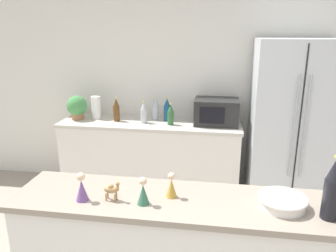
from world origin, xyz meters
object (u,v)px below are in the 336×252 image
Objects in this scene: back_bottle_4 at (155,109)px; wise_man_figurine_purple at (171,187)px; wine_bottle at (333,189)px; back_bottle_2 at (116,110)px; wise_man_figurine_crimson at (143,193)px; back_bottle_3 at (144,113)px; potted_plant at (77,107)px; refrigerator at (291,127)px; fruit_bowl at (282,201)px; paper_towel_roll at (96,107)px; camel_figurine at (112,189)px; microwave at (216,112)px; wise_man_figurine_blue at (82,189)px; back_bottle_1 at (167,110)px; back_bottle_0 at (171,115)px.

back_bottle_4 reaches higher than wise_man_figurine_purple.
wine_bottle reaches higher than wise_man_figurine_purple.
back_bottle_2 is 2.61m from wine_bottle.
wise_man_figurine_crimson is at bearing -143.93° from wise_man_figurine_purple.
back_bottle_3 is 0.91× the size of back_bottle_4.
potted_plant is at bearing 122.26° from wise_man_figurine_crimson.
refrigerator reaches higher than fruit_bowl.
potted_plant reaches higher than back_bottle_3.
back_bottle_4 is at bearing 5.30° from paper_towel_roll.
back_bottle_4 is at bearing 103.53° from wise_man_figurine_purple.
wine_bottle reaches higher than wise_man_figurine_crimson.
potted_plant reaches higher than camel_figurine.
microwave is 2.09m from camel_figurine.
camel_figurine is 0.70× the size of wise_man_figurine_blue.
back_bottle_2 is 2.08m from wise_man_figurine_purple.
paper_towel_roll is 2.84m from wine_bottle.
refrigerator is 1.93m from back_bottle_2.
back_bottle_3 is 2.39m from wine_bottle.
wise_man_figurine_purple is at bearing 15.59° from camel_figurine.
back_bottle_4 is (-0.71, 0.08, -0.01)m from microwave.
back_bottle_4 is at bearing 99.25° from wise_man_figurine_crimson.
wise_man_figurine_crimson reaches higher than fruit_bowl.
back_bottle_1 is (1.05, 0.10, -0.02)m from potted_plant.
wise_man_figurine_purple is at bearing -72.46° from back_bottle_3.
paper_towel_roll is 1.40m from microwave.
potted_plant is 0.81m from back_bottle_3.
back_bottle_0 is at bearing -5.06° from back_bottle_2.
microwave is 1.94× the size of back_bottle_3.
wine_bottle is (1.29, -2.09, 0.13)m from back_bottle_4.
wise_man_figurine_blue is at bearing -89.99° from back_bottle_4.
paper_towel_roll is 2.64m from fruit_bowl.
paper_towel_roll is 0.60m from back_bottle_3.
wise_man_figurine_blue is at bearing -93.89° from back_bottle_1.
wise_man_figurine_purple is at bearing -118.81° from refrigerator.
back_bottle_3 is 1.58× the size of wise_man_figurine_crimson.
back_bottle_2 is at bearing 106.80° from camel_figurine.
refrigerator is 6.77× the size of back_bottle_1.
paper_towel_roll reaches higher than camel_figurine.
back_bottle_4 is at bearing 7.71° from potted_plant.
wise_man_figurine_blue is at bearing -177.83° from wise_man_figurine_crimson.
potted_plant is (-2.41, 0.03, 0.13)m from refrigerator.
potted_plant is at bearing 114.49° from wise_man_figurine_blue.
refrigerator is at bearing -0.61° from potted_plant.
microwave is at bearing 79.82° from wise_man_figurine_crimson.
paper_towel_roll is 2.31× the size of camel_figurine.
fruit_bowl is at bearing 5.02° from wise_man_figurine_blue.
wise_man_figurine_crimson is (1.04, -2.04, 0.04)m from paper_towel_roll.
wise_man_figurine_crimson is at bearing -57.74° from potted_plant.
paper_towel_roll is at bearing 15.43° from potted_plant.
microwave is 1.44× the size of wine_bottle.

